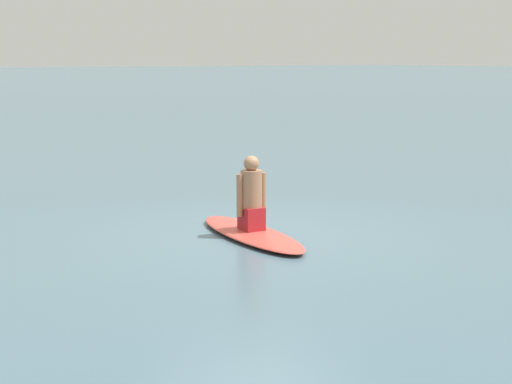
% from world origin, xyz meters
% --- Properties ---
extents(ground_plane, '(400.00, 400.00, 0.00)m').
position_xyz_m(ground_plane, '(0.00, 0.00, 0.00)').
color(ground_plane, slate).
extents(surfboard, '(1.21, 2.82, 0.12)m').
position_xyz_m(surfboard, '(0.12, -0.01, 0.06)').
color(surfboard, '#D84C3F').
rests_on(surfboard, ground).
extents(person_paddler, '(0.46, 0.39, 1.04)m').
position_xyz_m(person_paddler, '(0.12, -0.01, 0.59)').
color(person_paddler, '#A51E23').
rests_on(person_paddler, surfboard).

